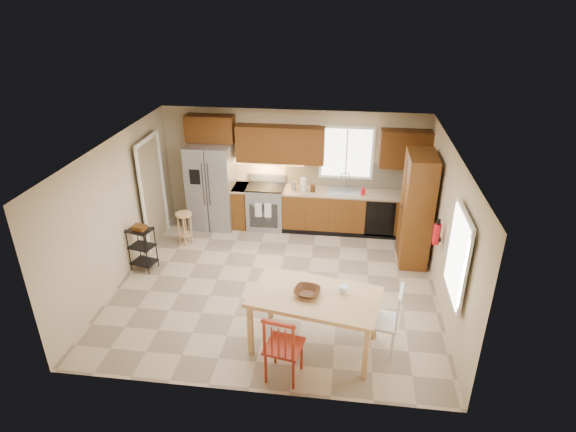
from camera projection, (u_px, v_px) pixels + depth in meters
The scene contains 33 objects.
floor at pixel (277, 284), 8.48m from camera, with size 5.50×5.50×0.00m, color tan.
ceiling at pixel (275, 148), 7.39m from camera, with size 5.50×5.00×0.02m, color silver.
wall_back at pixel (293, 168), 10.16m from camera, with size 5.50×0.02×2.50m, color #CCB793.
wall_front at pixel (244, 314), 5.70m from camera, with size 5.50×0.02×2.50m, color #CCB793.
wall_left at pixel (117, 212), 8.25m from camera, with size 0.02×5.00×2.50m, color #CCB793.
wall_right at pixel (447, 230), 7.62m from camera, with size 0.02×5.00×2.50m, color #CCB793.
refrigerator at pixel (212, 186), 10.17m from camera, with size 0.92×0.75×1.82m, color gray.
range_stove at pixel (266, 207), 10.29m from camera, with size 0.76×0.63×0.92m, color gray.
base_cabinet_narrow at pixel (241, 206), 10.37m from camera, with size 0.30×0.60×0.90m, color brown.
base_cabinet_run at pixel (352, 212), 10.10m from camera, with size 2.92×0.60×0.90m, color brown.
dishwasher at pixel (380, 219), 9.78m from camera, with size 0.60×0.02×0.78m, color black.
backsplash at pixel (355, 175), 10.04m from camera, with size 2.92×0.03×0.55m, color beige.
upper_over_fridge at pixel (210, 129), 9.83m from camera, with size 1.00×0.35×0.55m, color #522E0D.
upper_left_block at pixel (280, 144), 9.78m from camera, with size 1.80×0.35×0.75m, color #522E0D.
upper_right_block at pixel (405, 149), 9.50m from camera, with size 1.00×0.35×0.75m, color #522E0D.
window_back at pixel (347, 153), 9.85m from camera, with size 1.12×0.04×1.12m, color white.
sink at pixel (344, 193), 9.94m from camera, with size 0.62×0.46×0.16m, color gray.
undercab_glow at pixel (266, 162), 9.97m from camera, with size 1.60×0.30×0.01m, color #FFBF66.
soap_bottle at pixel (363, 190), 9.75m from camera, with size 0.09×0.09×0.19m, color red.
paper_towel at pixel (303, 184), 9.91m from camera, with size 0.12×0.12×0.28m, color silver.
canister_steel at pixel (294, 186), 9.96m from camera, with size 0.11×0.11×0.18m, color gray.
canister_wood at pixel (313, 188), 9.90m from camera, with size 0.10×0.10×0.14m, color #462612.
pantry at pixel (416, 209), 8.82m from camera, with size 0.50×0.95×2.10m, color brown.
fire_extinguisher at pixel (437, 234), 7.83m from camera, with size 0.12×0.12×0.36m, color red.
window_right at pixel (458, 256), 6.52m from camera, with size 0.04×1.02×1.32m, color white.
doorway at pixel (152, 193), 9.48m from camera, with size 0.04×0.95×2.10m, color #8C7A59.
dining_table at pixel (314, 321), 6.86m from camera, with size 1.78×1.00×0.87m, color tan, non-canonical shape.
chair_red at pixel (284, 345), 6.28m from camera, with size 0.49×0.49×1.05m, color #9C2A18, non-canonical shape.
chair_white at pixel (382, 319), 6.76m from camera, with size 0.49×0.49×1.05m, color silver, non-canonical shape.
table_bowl at pixel (307, 295), 6.68m from camera, with size 0.36×0.36×0.09m, color #462612.
table_jar at pixel (344, 291), 6.70m from camera, with size 0.15×0.15×0.17m, color silver.
bar_stool at pixel (185, 228), 9.67m from camera, with size 0.32×0.32×0.67m, color tan, non-canonical shape.
utility_cart at pixel (142, 248), 8.76m from camera, with size 0.42×0.33×0.85m, color black, non-canonical shape.
Camera 1 is at (1.10, -7.02, 4.78)m, focal length 30.00 mm.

